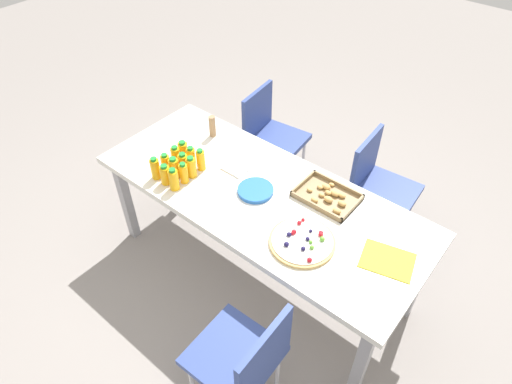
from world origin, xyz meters
TOP-DOWN VIEW (x-y plane):
  - ground_plane at (0.00, 0.00)m, footprint 12.00×12.00m
  - party_table at (0.00, 0.00)m, footprint 2.03×0.83m
  - chair_far_left at (-0.53, 0.78)m, footprint 0.44×0.44m
  - chair_far_right at (0.40, 0.79)m, footprint 0.43×0.43m
  - chair_near_right at (0.51, -0.74)m, footprint 0.41×0.41m
  - juice_bottle_0 at (-0.57, -0.29)m, footprint 0.06×0.06m
  - juice_bottle_1 at (-0.48, -0.29)m, footprint 0.06×0.06m
  - juice_bottle_2 at (-0.41, -0.29)m, footprint 0.06×0.06m
  - juice_bottle_3 at (-0.56, -0.22)m, footprint 0.05×0.05m
  - juice_bottle_4 at (-0.48, -0.22)m, footprint 0.06×0.06m
  - juice_bottle_5 at (-0.41, -0.21)m, footprint 0.05×0.05m
  - juice_bottle_6 at (-0.56, -0.14)m, footprint 0.06×0.06m
  - juice_bottle_7 at (-0.48, -0.15)m, footprint 0.06×0.06m
  - juice_bottle_8 at (-0.41, -0.15)m, footprint 0.06×0.06m
  - juice_bottle_9 at (-0.56, -0.07)m, footprint 0.06×0.06m
  - juice_bottle_10 at (-0.49, -0.07)m, footprint 0.05×0.05m
  - juice_bottle_11 at (-0.41, -0.06)m, footprint 0.05×0.05m
  - fruit_pizza at (0.42, -0.16)m, footprint 0.35×0.35m
  - snack_tray at (0.33, 0.21)m, footprint 0.35×0.25m
  - plate_stack at (-0.02, -0.01)m, footprint 0.21×0.21m
  - napkin_stack at (-0.25, 0.08)m, footprint 0.15×0.15m
  - cardboard_tube at (-0.60, 0.24)m, footprint 0.04×0.04m
  - paper_folder at (0.81, 0.02)m, footprint 0.30×0.26m

SIDE VIEW (x-z plane):
  - ground_plane at x=0.00m, z-range 0.00..0.00m
  - chair_far_left at x=-0.53m, z-range 0.09..0.92m
  - chair_far_right at x=0.40m, z-range 0.09..0.92m
  - chair_near_right at x=0.51m, z-range 0.09..0.92m
  - party_table at x=0.00m, z-range 0.30..1.05m
  - paper_folder at x=0.81m, z-range 0.74..0.75m
  - napkin_stack at x=-0.25m, z-range 0.74..0.75m
  - plate_stack at x=-0.02m, z-range 0.74..0.77m
  - fruit_pizza at x=0.42m, z-range 0.73..0.78m
  - snack_tray at x=0.33m, z-range 0.74..0.78m
  - juice_bottle_10 at x=-0.49m, z-range 0.74..0.87m
  - juice_bottle_3 at x=-0.56m, z-range 0.74..0.87m
  - juice_bottle_1 at x=-0.48m, z-range 0.74..0.87m
  - juice_bottle_7 at x=-0.48m, z-range 0.74..0.87m
  - juice_bottle_9 at x=-0.56m, z-range 0.74..0.88m
  - juice_bottle_5 at x=-0.41m, z-range 0.74..0.88m
  - juice_bottle_8 at x=-0.41m, z-range 0.74..0.88m
  - juice_bottle_4 at x=-0.48m, z-range 0.74..0.88m
  - juice_bottle_6 at x=-0.56m, z-range 0.74..0.88m
  - juice_bottle_2 at x=-0.41m, z-range 0.74..0.89m
  - juice_bottle_11 at x=-0.41m, z-range 0.74..0.89m
  - juice_bottle_0 at x=-0.57m, z-range 0.74..0.89m
  - cardboard_tube at x=-0.60m, z-range 0.74..0.89m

